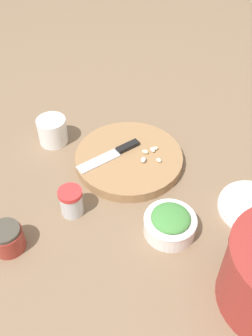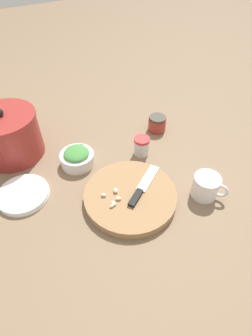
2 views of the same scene
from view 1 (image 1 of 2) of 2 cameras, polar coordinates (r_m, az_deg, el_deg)
The scene contains 9 objects.
ground_plane at distance 1.03m, azimuth -0.25°, elevation -3.09°, with size 5.00×5.00×0.00m, color #7F664C.
cutting_board at distance 1.09m, azimuth 0.44°, elevation 1.40°, with size 0.31×0.31×0.03m.
chef_knife at distance 1.08m, azimuth -1.99°, elevation 2.16°, with size 0.19×0.13×0.01m.
garlic_cloves at distance 1.08m, azimuth 3.68°, elevation 2.10°, with size 0.06×0.07×0.01m.
herb_bowl at distance 0.92m, azimuth 6.73°, elevation -8.33°, with size 0.13×0.13×0.07m.
spice_jar at distance 0.96m, azimuth -8.34°, elevation -5.08°, with size 0.06×0.06×0.08m.
coffee_mug at distance 1.17m, azimuth -11.20°, elevation 5.64°, with size 0.09×0.11×0.08m.
plate_stack at distance 1.03m, azimuth 18.66°, elevation -5.70°, with size 0.18×0.18×0.02m.
honey_jar at distance 0.93m, azimuth -17.65°, elevation -10.18°, with size 0.08×0.08×0.07m.
Camera 1 is at (0.04, 0.69, 0.77)m, focal length 40.00 mm.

